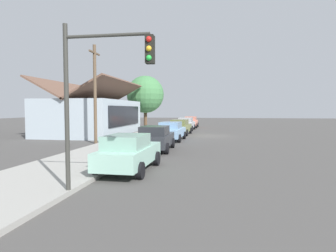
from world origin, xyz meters
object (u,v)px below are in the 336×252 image
(fire_hydrant_red, at_px, (129,145))
(car_seafoam, at_px, (129,152))
(car_skyblue, at_px, (171,131))
(car_olive, at_px, (180,127))
(car_charcoal, at_px, (156,138))
(car_coral, at_px, (191,122))
(car_silver, at_px, (186,124))
(utility_pole_wooden, at_px, (95,92))
(traffic_light_main, at_px, (99,81))
(shade_tree, at_px, (145,95))

(fire_hydrant_red, bearing_deg, car_seafoam, -163.15)
(car_skyblue, relative_size, car_olive, 0.95)
(car_charcoal, height_order, car_coral, same)
(car_silver, bearing_deg, car_olive, -177.67)
(car_seafoam, xyz_separation_m, utility_pole_wooden, (9.09, 5.45, 3.12))
(car_olive, bearing_deg, utility_pole_wooden, 150.34)
(car_charcoal, xyz_separation_m, traffic_light_main, (-9.77, -0.34, 2.68))
(car_charcoal, relative_size, traffic_light_main, 0.89)
(shade_tree, relative_size, traffic_light_main, 1.37)
(car_charcoal, bearing_deg, fire_hydrant_red, 134.96)
(car_coral, height_order, shade_tree, shade_tree)
(car_charcoal, bearing_deg, car_skyblue, -2.04)
(shade_tree, bearing_deg, car_skyblue, -157.86)
(car_olive, bearing_deg, car_skyblue, -178.33)
(car_silver, distance_m, car_coral, 5.58)
(car_charcoal, xyz_separation_m, car_coral, (23.88, -0.23, -0.00))
(car_skyblue, height_order, car_coral, same)
(traffic_light_main, bearing_deg, car_seafoam, 3.31)
(fire_hydrant_red, bearing_deg, shade_tree, 11.31)
(car_charcoal, bearing_deg, utility_pole_wooden, 59.95)
(car_skyblue, bearing_deg, fire_hydrant_red, 171.16)
(car_charcoal, relative_size, utility_pole_wooden, 0.61)
(car_silver, bearing_deg, car_skyblue, -178.20)
(fire_hydrant_red, bearing_deg, car_silver, -4.10)
(car_olive, distance_m, car_silver, 6.61)
(traffic_light_main, distance_m, utility_pole_wooden, 13.90)
(car_olive, height_order, utility_pole_wooden, utility_pole_wooden)
(utility_pole_wooden, bearing_deg, traffic_light_main, -155.97)
(car_olive, bearing_deg, shade_tree, 37.15)
(car_skyblue, xyz_separation_m, traffic_light_main, (-15.76, -0.26, 2.68))
(car_olive, xyz_separation_m, car_coral, (12.19, -0.08, -0.00))
(car_silver, distance_m, utility_pole_wooden, 16.59)
(car_skyblue, bearing_deg, car_seafoam, -177.83)
(car_silver, bearing_deg, utility_pole_wooden, 162.44)
(car_skyblue, distance_m, car_coral, 17.88)
(traffic_light_main, bearing_deg, car_charcoal, 2.01)
(car_seafoam, bearing_deg, shade_tree, 13.80)
(utility_pole_wooden, xyz_separation_m, fire_hydrant_red, (-4.30, -4.00, -3.43))
(car_seafoam, xyz_separation_m, car_olive, (17.85, -0.02, 0.00))
(car_seafoam, height_order, car_skyblue, same)
(shade_tree, bearing_deg, car_seafoam, -167.65)
(car_seafoam, bearing_deg, car_silver, 1.55)
(car_seafoam, height_order, fire_hydrant_red, car_seafoam)
(car_charcoal, relative_size, car_olive, 0.94)
(car_skyblue, height_order, fire_hydrant_red, car_skyblue)
(car_skyblue, xyz_separation_m, car_olive, (5.69, -0.06, 0.00))
(shade_tree, distance_m, traffic_light_main, 30.28)
(car_skyblue, distance_m, fire_hydrant_red, 7.51)
(car_skyblue, relative_size, car_silver, 0.95)
(car_seafoam, xyz_separation_m, car_silver, (24.46, 0.04, 0.00))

